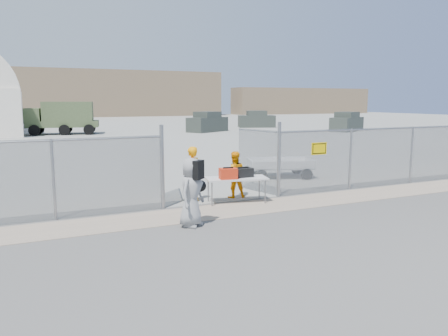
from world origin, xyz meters
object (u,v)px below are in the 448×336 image
security_worker_left (192,175)px  visitor (191,192)px  security_worker_right (234,175)px  utility_trailer (280,167)px  folding_table (236,190)px

security_worker_left → visitor: size_ratio=1.00×
security_worker_left → security_worker_right: bearing=159.4°
security_worker_left → utility_trailer: (4.93, 2.72, -0.47)m
security_worker_left → visitor: (-0.94, -2.52, 0.00)m
security_worker_right → utility_trailer: security_worker_right is taller
visitor → utility_trailer: (5.87, 5.24, -0.47)m
security_worker_left → visitor: visitor is taller
security_worker_right → utility_trailer: bearing=-129.3°
folding_table → security_worker_left: 1.49m
folding_table → security_worker_right: size_ratio=1.23×
folding_table → security_worker_left: (-1.25, 0.67, 0.48)m
security_worker_right → visitor: size_ratio=0.87×
visitor → security_worker_left: bearing=29.1°
visitor → utility_trailer: size_ratio=0.52×
folding_table → utility_trailer: size_ratio=0.56×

